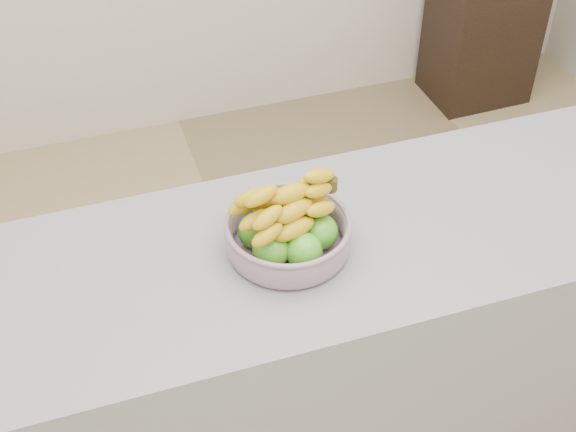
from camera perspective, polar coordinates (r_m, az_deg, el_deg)
name	(u,v)px	position (r m, az deg, el deg)	size (l,w,h in m)	color
counter	(316,362)	(2.20, 2.00, -10.36)	(2.00, 0.60, 0.90)	gray
cabinet	(484,19)	(3.95, 13.77, 13.44)	(0.45, 0.36, 0.80)	black
fruit_bowl	(288,230)	(1.81, -0.01, -1.03)	(0.29, 0.29, 0.18)	#ABB3CD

